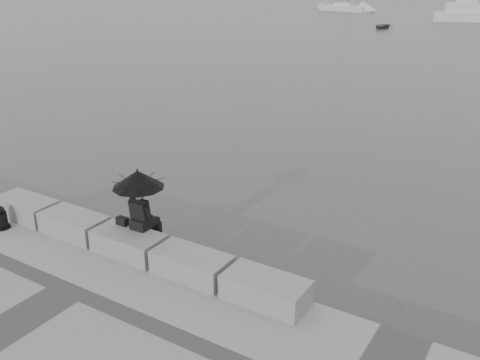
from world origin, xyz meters
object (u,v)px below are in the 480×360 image
Objects in this scene: mooring_bollard at (1,219)px; sailboat_left at (344,7)px; seated_person at (138,186)px; motor_cruiser at (473,14)px; dinghy at (382,26)px.

sailboat_left is (-21.00, 74.74, -0.22)m from mooring_bollard.
sailboat_left reaches higher than seated_person.
seated_person is at bearing -104.03° from motor_cruiser.
sailboat_left is at bearing 129.65° from dinghy.
motor_cruiser is at bearing 91.11° from seated_person.
sailboat_left is at bearing 105.46° from seated_person.
mooring_bollard is 0.05× the size of sailboat_left.
mooring_bollard is 54.02m from dinghy.
seated_person reaches higher than mooring_bollard.
sailboat_left is 24.92m from dinghy.
motor_cruiser is (-1.16, 67.04, 0.15)m from mooring_bollard.
seated_person is 3.87m from mooring_bollard.
dinghy is at bearing -46.59° from sailboat_left.
seated_person is at bearing -59.34° from sailboat_left.
motor_cruiser is 3.41× the size of dinghy.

